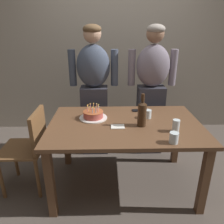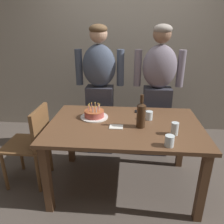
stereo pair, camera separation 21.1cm
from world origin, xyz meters
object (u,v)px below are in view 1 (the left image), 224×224
person_woman_cardigan (151,90)px  person_man_bearded (94,90)px  water_glass_far (176,126)px  water_glass_near (174,138)px  cell_phone (139,110)px  birthday_cake (93,115)px  wine_bottle (142,113)px  dining_chair (31,144)px  water_glass_side (148,114)px  napkin_stack (118,127)px

person_woman_cardigan → person_man_bearded: bearing=0.0°
water_glass_far → person_man_bearded: (-0.79, 0.90, 0.08)m
water_glass_near → water_glass_far: (0.08, 0.21, 0.01)m
water_glass_far → cell_phone: (-0.26, 0.52, -0.05)m
birthday_cake → water_glass_near: size_ratio=3.10×
birthday_cake → wine_bottle: wine_bottle is taller
wine_bottle → dining_chair: size_ratio=0.37×
water_glass_near → cell_phone: water_glass_near is taller
birthday_cake → dining_chair: size_ratio=0.33×
person_man_bearded → wine_bottle: bearing=122.6°
water_glass_near → water_glass_far: 0.22m
water_glass_side → napkin_stack: bearing=-146.9°
cell_phone → person_man_bearded: 0.66m
water_glass_side → water_glass_far: bearing=-57.7°
napkin_stack → person_man_bearded: 0.85m
birthday_cake → person_woman_cardigan: size_ratio=0.17×
water_glass_near → person_man_bearded: 1.32m
cell_phone → dining_chair: (-1.14, -0.33, -0.23)m
water_glass_side → napkin_stack: water_glass_side is taller
water_glass_far → cell_phone: water_glass_far is taller
birthday_cake → person_woman_cardigan: (0.71, 0.58, 0.10)m
water_glass_near → person_man_bearded: bearing=122.6°
cell_phone → person_woman_cardigan: person_woman_cardigan is taller
wine_bottle → birthday_cake: bearing=158.2°
napkin_stack → person_woman_cardigan: bearing=59.6°
person_man_bearded → person_woman_cardigan: 0.73m
water_glass_near → napkin_stack: size_ratio=0.72×
water_glass_far → person_woman_cardigan: (-0.05, 0.90, 0.08)m
napkin_stack → person_woman_cardigan: person_woman_cardigan is taller
cell_phone → dining_chair: bearing=-164.5°
water_glass_side → napkin_stack: (-0.32, -0.21, -0.04)m
birthday_cake → napkin_stack: birthday_cake is taller
water_glass_side → napkin_stack: 0.39m
birthday_cake → person_woman_cardigan: 0.93m
cell_phone → person_woman_cardigan: (0.21, 0.38, 0.13)m
water_glass_near → person_man_bearded: (-0.71, 1.11, 0.09)m
person_woman_cardigan → water_glass_side: bearing=76.1°
water_glass_far → wine_bottle: size_ratio=0.36×
cell_phone → person_man_bearded: person_man_bearded is taller
water_glass_side → cell_phone: bearing=107.9°
birthday_cake → person_man_bearded: 0.59m
birthday_cake → dining_chair: bearing=-168.5°
water_glass_far → water_glass_near: bearing=-110.8°
dining_chair → birthday_cake: bearing=101.5°
birthday_cake → water_glass_side: 0.57m
dining_chair → person_man_bearded: bearing=139.0°
water_glass_far → napkin_stack: (-0.52, 0.10, -0.05)m
cell_phone → napkin_stack: 0.49m
wine_bottle → person_man_bearded: 0.92m
birthday_cake → cell_phone: (0.50, 0.20, -0.03)m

